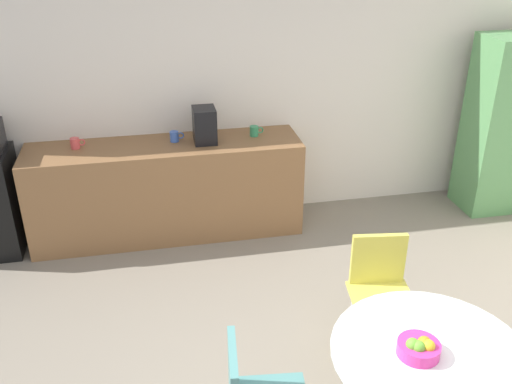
% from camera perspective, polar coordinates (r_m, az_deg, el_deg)
% --- Properties ---
extents(wall_back, '(6.00, 0.10, 2.60)m').
position_cam_1_polar(wall_back, '(5.45, -1.84, 10.58)').
color(wall_back, silver).
rests_on(wall_back, ground_plane).
extents(counter_block, '(2.48, 0.60, 0.90)m').
position_cam_1_polar(counter_block, '(5.36, -8.91, 0.22)').
color(counter_block, brown).
rests_on(counter_block, ground_plane).
extents(locker_cabinet, '(0.60, 0.50, 1.76)m').
position_cam_1_polar(locker_cabinet, '(6.13, 23.36, 6.11)').
color(locker_cabinet, '#599959').
rests_on(locker_cabinet, ground_plane).
extents(round_table, '(1.04, 1.04, 0.75)m').
position_cam_1_polar(round_table, '(3.29, 16.80, -16.97)').
color(round_table, silver).
rests_on(round_table, ground_plane).
extents(chair_yellow, '(0.47, 0.47, 0.83)m').
position_cam_1_polar(chair_yellow, '(4.02, 12.34, -8.69)').
color(chair_yellow, silver).
rests_on(chair_yellow, ground_plane).
extents(fruit_bowl, '(0.22, 0.22, 0.11)m').
position_cam_1_polar(fruit_bowl, '(3.12, 16.06, -14.79)').
color(fruit_bowl, '#D8338C').
rests_on(fruit_bowl, round_table).
extents(mug_white, '(0.13, 0.08, 0.09)m').
position_cam_1_polar(mug_white, '(5.27, -17.67, 4.69)').
color(mug_white, '#D84C4C').
rests_on(mug_white, counter_block).
extents(mug_green, '(0.13, 0.08, 0.09)m').
position_cam_1_polar(mug_green, '(5.23, -8.16, 5.55)').
color(mug_green, '#3F66BF').
rests_on(mug_green, counter_block).
extents(mug_red, '(0.13, 0.08, 0.09)m').
position_cam_1_polar(mug_red, '(5.31, -0.15, 6.14)').
color(mug_red, '#338C59').
rests_on(mug_red, counter_block).
extents(coffee_maker, '(0.20, 0.24, 0.32)m').
position_cam_1_polar(coffee_maker, '(5.14, -5.19, 6.69)').
color(coffee_maker, black).
rests_on(coffee_maker, counter_block).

